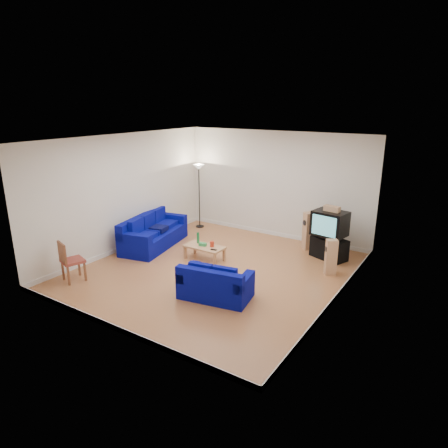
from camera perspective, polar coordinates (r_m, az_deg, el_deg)
The scene contains 16 objects.
room at distance 9.43m, azimuth -1.32°, elevation 1.98°, with size 6.01×6.51×3.21m.
sofa_three_seat at distance 11.66m, azimuth -10.19°, elevation -1.54°, with size 1.46×2.46×0.89m.
sofa_loveseat at distance 8.52m, azimuth -1.33°, elevation -8.84°, with size 1.60×1.08×0.74m.
coffee_table at distance 10.48m, azimuth -2.83°, elevation -3.44°, with size 1.06×0.54×0.39m.
bottle at distance 10.65m, azimuth -3.73°, elevation -1.98°, with size 0.07×0.07×0.29m, color #197233.
tissue_box at distance 10.46m, azimuth -3.06°, elevation -2.93°, with size 0.19×0.11×0.08m, color green.
red_canister at distance 10.38m, azimuth -1.73°, elevation -2.88°, with size 0.11×0.11×0.15m, color red.
remote at distance 10.18m, azimuth -1.48°, elevation -3.67°, with size 0.16×0.05×0.02m, color black.
tv_stand at distance 10.94m, azimuth 14.77°, elevation -3.38°, with size 0.92×0.51×0.56m, color black.
av_receiver at distance 10.85m, azimuth 14.75°, elevation -1.71°, with size 0.41×0.34×0.10m, color black.
television at distance 10.70m, azimuth 14.88°, elevation 0.09°, with size 0.92×0.75×0.64m.
centre_speaker at distance 10.59m, azimuth 15.17°, elevation 2.13°, with size 0.41×0.16×0.14m, color tan.
speaker_left at distance 11.43m, azimuth 12.07°, elevation -0.96°, with size 0.39×0.40×1.06m.
speaker_right at distance 9.91m, azimuth 15.02°, elevation -4.59°, with size 0.33×0.31×0.88m.
floor_lamp at distance 12.93m, azimuth -3.61°, elevation 6.91°, with size 0.36×0.36×2.08m.
dining_chair at distance 9.84m, azimuth -21.24°, elevation -4.72°, with size 0.58×0.58×0.97m.
Camera 1 is at (5.13, -7.52, 4.01)m, focal length 32.00 mm.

